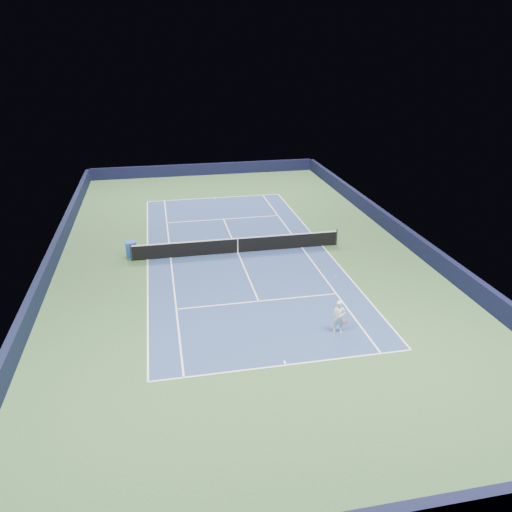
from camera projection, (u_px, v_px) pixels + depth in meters
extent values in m
plane|color=#2F4E2A|center=(238.00, 253.00, 30.86)|extent=(40.00, 40.00, 0.00)
cube|color=black|center=(204.00, 169.00, 48.47)|extent=(22.00, 0.35, 1.10)
cube|color=black|center=(401.00, 232.00, 32.60)|extent=(0.35, 40.00, 1.10)
cube|color=black|center=(52.00, 258.00, 28.68)|extent=(0.35, 40.00, 1.10)
cube|color=navy|center=(238.00, 253.00, 30.86)|extent=(10.97, 23.77, 0.01)
cube|color=white|center=(214.00, 198.00, 41.54)|extent=(10.97, 0.08, 0.00)
cube|color=white|center=(286.00, 365.00, 20.17)|extent=(10.97, 0.08, 0.00)
cube|color=white|center=(322.00, 246.00, 31.85)|extent=(0.08, 23.77, 0.00)
cube|color=white|center=(148.00, 260.00, 29.86)|extent=(0.08, 23.77, 0.00)
cube|color=white|center=(302.00, 247.00, 31.60)|extent=(0.08, 23.77, 0.00)
cube|color=white|center=(171.00, 258.00, 30.11)|extent=(0.08, 23.77, 0.00)
cube|color=white|center=(224.00, 219.00, 36.61)|extent=(8.23, 0.08, 0.00)
cube|color=white|center=(259.00, 301.00, 25.10)|extent=(8.23, 0.08, 0.00)
cube|color=white|center=(238.00, 252.00, 30.85)|extent=(0.08, 12.80, 0.00)
cube|color=white|center=(215.00, 198.00, 41.41)|extent=(0.08, 0.30, 0.00)
cube|color=white|center=(285.00, 363.00, 20.30)|extent=(0.08, 0.30, 0.00)
cylinder|color=black|center=(131.00, 253.00, 29.49)|extent=(0.10, 0.10, 1.07)
cylinder|color=black|center=(337.00, 237.00, 31.80)|extent=(0.10, 0.10, 1.07)
cube|color=black|center=(238.00, 246.00, 30.68)|extent=(12.80, 0.03, 0.91)
cube|color=white|center=(238.00, 238.00, 30.48)|extent=(12.80, 0.04, 0.06)
cube|color=white|center=(238.00, 246.00, 30.68)|extent=(0.05, 0.04, 0.91)
cube|color=#1C43AB|center=(131.00, 249.00, 30.01)|extent=(0.69, 0.64, 1.01)
cube|color=white|center=(136.00, 250.00, 30.09)|extent=(0.05, 0.45, 0.45)
imported|color=silver|center=(339.00, 317.00, 22.18)|extent=(0.64, 0.51, 1.54)
cylinder|color=#CD85A0|center=(346.00, 318.00, 22.22)|extent=(0.03, 0.03, 0.25)
cylinder|color=black|center=(346.00, 323.00, 22.32)|extent=(0.25, 0.02, 0.25)
cylinder|color=#CA83A2|center=(346.00, 323.00, 22.32)|extent=(0.27, 0.03, 0.27)
sphere|color=#BDDB2E|center=(336.00, 277.00, 22.50)|extent=(0.07, 0.07, 0.07)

